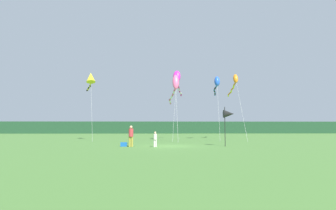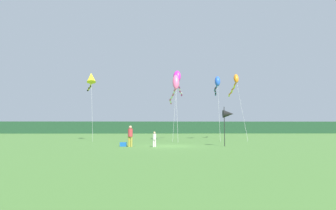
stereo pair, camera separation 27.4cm
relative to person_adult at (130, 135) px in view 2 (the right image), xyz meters
The scene contains 11 objects.
ground_plane 3.51m from the person_adult, 13.01° to the left, with size 120.00×120.00×0.00m, color #477533.
distant_treeline 45.88m from the person_adult, 85.89° to the left, with size 108.00×2.02×2.90m, color #1E4228.
person_adult is the anchor object (origin of this frame).
person_child 2.05m from the person_adult, ahead, with size 0.28×0.28×1.26m.
cooler_box 1.13m from the person_adult, 143.51° to the left, with size 0.54×0.40×0.35m, color #1959B2.
banner_flag_pole 8.52m from the person_adult, ahead, with size 0.90×0.70×3.37m.
kite_rainbow 11.40m from the person_adult, 65.38° to the left, with size 1.07×8.28×7.75m.
kite_orange 19.45m from the person_adult, 47.44° to the left, with size 0.76×10.42×8.65m.
kite_magenta 13.29m from the person_adult, 66.92° to the left, with size 1.64×7.40×8.55m.
kite_yellow 13.70m from the person_adult, 119.83° to the left, with size 2.19×5.35×8.34m.
kite_blue 16.49m from the person_adult, 50.75° to the left, with size 0.99×7.14×8.14m.
Camera 2 is at (-0.63, -24.41, 1.68)m, focal length 30.19 mm.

